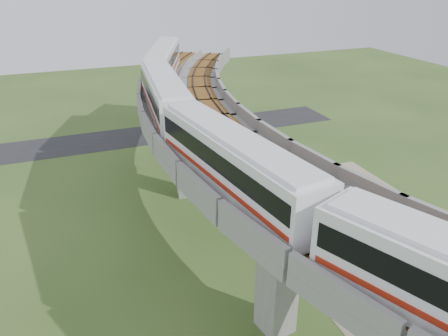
# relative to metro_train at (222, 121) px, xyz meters

# --- Properties ---
(ground) EXTENTS (160.00, 160.00, 0.00)m
(ground) POSITION_rel_metro_train_xyz_m (-0.37, 1.74, -12.31)
(ground) COLOR #375120
(ground) RESTS_ON ground
(dirt_lot) EXTENTS (18.00, 26.00, 0.04)m
(dirt_lot) POSITION_rel_metro_train_xyz_m (13.63, -0.26, -12.29)
(dirt_lot) COLOR gray
(dirt_lot) RESTS_ON ground
(asphalt_road) EXTENTS (60.00, 8.00, 0.03)m
(asphalt_road) POSITION_rel_metro_train_xyz_m (-0.37, 31.74, -12.29)
(asphalt_road) COLOR #232326
(asphalt_road) RESTS_ON ground
(viaduct) EXTENTS (19.58, 73.98, 11.40)m
(viaduct) POSITION_rel_metro_train_xyz_m (3.47, 1.74, -3.26)
(viaduct) COLOR #99968E
(viaduct) RESTS_ON ground
(metro_train) EXTENTS (11.57, 61.33, 3.64)m
(metro_train) POSITION_rel_metro_train_xyz_m (0.00, 0.00, 0.00)
(metro_train) COLOR white
(metro_train) RESTS_ON ground
(fence) EXTENTS (3.87, 38.73, 1.50)m
(fence) POSITION_rel_metro_train_xyz_m (9.38, 1.74, -11.56)
(fence) COLOR #2D382D
(fence) RESTS_ON ground
(tree_0) EXTENTS (3.09, 3.09, 3.71)m
(tree_0) POSITION_rel_metro_train_xyz_m (10.58, 22.85, -9.91)
(tree_0) COLOR #382314
(tree_0) RESTS_ON ground
(tree_1) EXTENTS (2.68, 2.68, 2.94)m
(tree_1) POSITION_rel_metro_train_xyz_m (8.46, 15.43, -10.51)
(tree_1) COLOR #382314
(tree_1) RESTS_ON ground
(tree_2) EXTENTS (2.03, 2.03, 2.45)m
(tree_2) POSITION_rel_metro_train_xyz_m (6.61, 4.03, -10.72)
(tree_2) COLOR #382314
(tree_2) RESTS_ON ground
(tree_3) EXTENTS (2.61, 2.61, 3.00)m
(tree_3) POSITION_rel_metro_train_xyz_m (6.34, -3.18, -10.43)
(tree_3) COLOR #382314
(tree_3) RESTS_ON ground
(tree_4) EXTENTS (2.06, 2.06, 3.09)m
(tree_4) POSITION_rel_metro_train_xyz_m (8.45, -12.92, -10.10)
(tree_4) COLOR #382314
(tree_4) RESTS_ON ground
(car_red) EXTENTS (3.91, 3.06, 1.24)m
(car_red) POSITION_rel_metro_train_xyz_m (15.52, 3.00, -11.65)
(car_red) COLOR red
(car_red) RESTS_ON dirt_lot
(car_dark) EXTENTS (5.05, 3.01, 1.37)m
(car_dark) POSITION_rel_metro_train_xyz_m (10.13, 8.66, -11.58)
(car_dark) COLOR black
(car_dark) RESTS_ON dirt_lot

